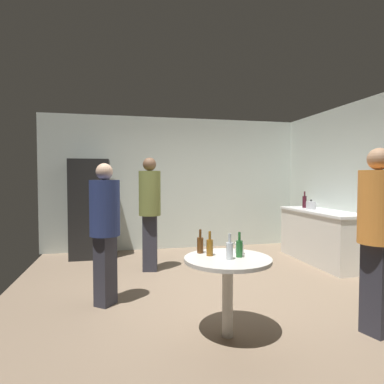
% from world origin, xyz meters
% --- Properties ---
extents(ground_plane, '(5.20, 5.20, 0.10)m').
position_xyz_m(ground_plane, '(0.00, 0.00, -0.05)').
color(ground_plane, '#7A6651').
extents(wall_back, '(5.32, 0.06, 2.70)m').
position_xyz_m(wall_back, '(0.00, 2.63, 1.35)').
color(wall_back, beige).
rests_on(wall_back, ground_plane).
extents(wall_side_right, '(0.06, 5.20, 2.70)m').
position_xyz_m(wall_side_right, '(2.63, 0.00, 1.35)').
color(wall_side_right, beige).
rests_on(wall_side_right, ground_plane).
extents(refrigerator, '(0.70, 0.68, 1.80)m').
position_xyz_m(refrigerator, '(-1.68, 2.20, 0.90)').
color(refrigerator, black).
rests_on(refrigerator, ground_plane).
extents(kitchen_counter, '(0.64, 1.82, 0.90)m').
position_xyz_m(kitchen_counter, '(2.28, 0.92, 0.45)').
color(kitchen_counter, beige).
rests_on(kitchen_counter, ground_plane).
extents(kettle, '(0.24, 0.17, 0.18)m').
position_xyz_m(kettle, '(2.23, 1.19, 0.97)').
color(kettle, '#B2B2B7').
rests_on(kettle, kitchen_counter).
extents(wine_bottle_on_counter, '(0.08, 0.08, 0.31)m').
position_xyz_m(wine_bottle_on_counter, '(2.27, 1.46, 1.02)').
color(wine_bottle_on_counter, '#3F141E').
rests_on(wine_bottle_on_counter, kitchen_counter).
extents(foreground_table, '(0.80, 0.80, 0.73)m').
position_xyz_m(foreground_table, '(-0.18, -1.28, 0.63)').
color(foreground_table, beige).
rests_on(foreground_table, ground_plane).
extents(beer_bottle_amber, '(0.06, 0.06, 0.23)m').
position_xyz_m(beer_bottle_amber, '(-0.32, -1.18, 0.82)').
color(beer_bottle_amber, '#8C5919').
rests_on(beer_bottle_amber, foreground_table).
extents(beer_bottle_brown, '(0.06, 0.06, 0.23)m').
position_xyz_m(beer_bottle_brown, '(-0.38, -1.05, 0.82)').
color(beer_bottle_brown, '#593314').
rests_on(beer_bottle_brown, foreground_table).
extents(beer_bottle_green, '(0.06, 0.06, 0.23)m').
position_xyz_m(beer_bottle_green, '(-0.07, -1.28, 0.82)').
color(beer_bottle_green, '#26662D').
rests_on(beer_bottle_green, foreground_table).
extents(beer_bottle_clear, '(0.06, 0.06, 0.23)m').
position_xyz_m(beer_bottle_clear, '(-0.18, -1.35, 0.82)').
color(beer_bottle_clear, silver).
rests_on(beer_bottle_clear, foreground_table).
extents(plastic_cup_white, '(0.08, 0.08, 0.11)m').
position_xyz_m(plastic_cup_white, '(-0.03, -1.17, 0.79)').
color(plastic_cup_white, white).
rests_on(plastic_cup_white, foreground_table).
extents(person_in_olive_shirt, '(0.39, 0.39, 1.78)m').
position_xyz_m(person_in_olive_shirt, '(-0.68, 1.02, 1.05)').
color(person_in_olive_shirt, '#2D2D38').
rests_on(person_in_olive_shirt, ground_plane).
extents(person_in_navy_shirt, '(0.48, 0.48, 1.63)m').
position_xyz_m(person_in_navy_shirt, '(-1.31, -0.26, 0.95)').
color(person_in_navy_shirt, '#2D2D38').
rests_on(person_in_navy_shirt, ground_plane).
extents(person_in_orange_shirt, '(0.42, 0.42, 1.74)m').
position_xyz_m(person_in_orange_shirt, '(1.18, -1.54, 1.02)').
color(person_in_orange_shirt, '#2D2D38').
rests_on(person_in_orange_shirt, ground_plane).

